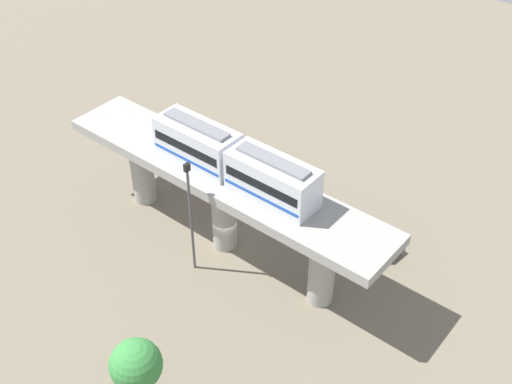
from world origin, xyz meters
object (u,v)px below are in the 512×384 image
Objects in this scene: parked_car_red at (224,177)px; train at (234,160)px; tree_near_viaduct at (136,365)px; signal_post at (191,213)px; parked_car_black at (374,239)px.

train is at bearing 44.44° from parked_car_red.
tree_near_viaduct is at bearing 17.03° from train.
tree_near_viaduct reaches higher than parked_car_red.
tree_near_viaduct is at bearing 27.43° from signal_post.
parked_car_red is 0.80× the size of tree_near_viaduct.
signal_post is at bearing -34.80° from parked_car_black.
signal_post reaches higher than parked_car_black.
parked_car_black is (-1.41, 14.47, 0.00)m from parked_car_red.
train is 15.58m from tree_near_viaduct.
train reaches higher than parked_car_black.
train is 3.10× the size of parked_car_black.
signal_post is (9.25, 5.16, 4.68)m from parked_car_red.
signal_post reaches higher than tree_near_viaduct.
parked_car_red is at bearing -150.83° from signal_post.
parked_car_red is 14.54m from parked_car_black.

